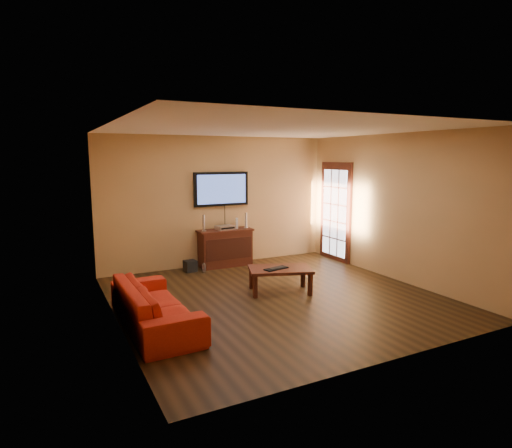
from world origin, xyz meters
TOP-DOWN VIEW (x-y plane):
  - ground_plane at (0.00, 0.00)m, footprint 5.00×5.00m
  - room_walls at (0.00, 0.62)m, footprint 5.00×5.00m
  - french_door at (2.46, 1.70)m, footprint 0.07×1.02m
  - media_console at (0.05, 2.27)m, footprint 1.15×0.44m
  - television at (0.05, 2.45)m, footprint 1.20×0.08m
  - coffee_table at (0.18, 0.21)m, footprint 1.19×0.93m
  - sofa at (-2.07, -0.30)m, footprint 0.64×2.06m
  - speaker_left at (-0.40, 2.30)m, footprint 0.09×0.09m
  - speaker_right at (0.54, 2.27)m, footprint 0.09×0.09m
  - av_receiver at (0.06, 2.29)m, footprint 0.39×0.30m
  - game_console at (0.33, 2.30)m, footprint 0.10×0.16m
  - subwoofer at (-0.75, 2.17)m, footprint 0.25×0.25m
  - bottle at (-0.54, 1.95)m, footprint 0.07×0.07m
  - keyboard at (0.09, 0.17)m, footprint 0.45×0.25m

SIDE VIEW (x-z plane):
  - ground_plane at x=0.00m, z-range 0.00..0.00m
  - bottle at x=-0.54m, z-range -0.01..0.20m
  - subwoofer at x=-0.75m, z-range 0.00..0.23m
  - coffee_table at x=0.18m, z-range 0.16..0.58m
  - media_console at x=0.05m, z-range 0.00..0.78m
  - sofa at x=-2.07m, z-range 0.00..0.80m
  - keyboard at x=0.09m, z-range 0.42..0.45m
  - av_receiver at x=0.06m, z-range 0.78..0.86m
  - game_console at x=0.33m, z-range 0.78..0.99m
  - speaker_right at x=0.54m, z-range 0.76..1.09m
  - speaker_left at x=-0.40m, z-range 0.76..1.09m
  - french_door at x=2.46m, z-range -0.06..2.16m
  - television at x=0.05m, z-range 1.25..1.96m
  - room_walls at x=0.00m, z-range -0.81..4.19m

